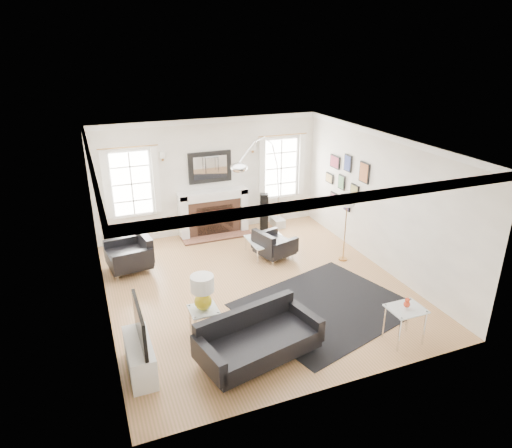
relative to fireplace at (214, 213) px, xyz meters
name	(u,v)px	position (x,y,z in m)	size (l,w,h in m)	color
floor	(256,286)	(0.00, -2.79, -0.54)	(6.00, 6.00, 0.00)	olive
back_wall	(210,177)	(0.00, 0.21, 0.86)	(5.50, 0.04, 2.80)	white
front_wall	(342,299)	(0.00, -5.79, 0.86)	(5.50, 0.04, 2.80)	white
left_wall	(99,242)	(-2.75, -2.79, 0.86)	(0.04, 6.00, 2.80)	white
right_wall	(380,201)	(2.75, -2.79, 0.86)	(0.04, 6.00, 2.80)	white
ceiling	(255,144)	(0.00, -2.79, 2.26)	(5.50, 6.00, 0.02)	white
crown_molding	(255,147)	(0.00, -2.79, 2.20)	(5.50, 6.00, 0.12)	white
fireplace	(214,213)	(0.00, 0.00, 0.00)	(1.70, 0.69, 1.11)	white
mantel_mirror	(210,167)	(0.00, 0.16, 1.11)	(1.05, 0.07, 0.75)	black
window_left	(131,183)	(-1.85, 0.16, 0.92)	(1.24, 0.15, 1.62)	white
window_right	(281,168)	(1.85, 0.16, 0.92)	(1.24, 0.15, 1.62)	white
gallery_wall	(346,178)	(2.72, -1.50, 0.99)	(0.04, 1.73, 1.29)	black
tv_unit	(140,353)	(-2.44, -4.49, -0.21)	(0.35, 1.00, 1.09)	white
area_rug	(325,307)	(0.88, -3.96, -0.54)	(2.78, 2.32, 0.01)	black
sofa	(257,339)	(-0.78, -4.81, -0.22)	(1.98, 1.23, 0.60)	black
armchair_left	(131,255)	(-2.14, -1.23, -0.19)	(0.94, 1.03, 0.63)	black
armchair_right	(273,245)	(0.80, -1.78, -0.24)	(0.90, 0.96, 0.54)	black
coffee_table	(267,241)	(0.76, -1.57, -0.21)	(0.82, 0.82, 0.36)	silver
side_table_left	(204,315)	(-1.36, -3.98, -0.15)	(0.45, 0.45, 0.49)	silver
nesting_table	(405,315)	(1.53, -5.29, -0.05)	(0.55, 0.47, 0.61)	silver
gourd_lamp	(203,290)	(-1.36, -3.98, 0.29)	(0.37, 0.37, 0.59)	gold
orange_vase	(407,303)	(1.53, -5.29, 0.16)	(0.10, 0.10, 0.16)	red
arc_floor_lamp	(260,185)	(0.91, -0.78, 0.84)	(1.80, 1.67, 2.55)	silver
stick_floor_lamp	(347,203)	(2.20, -2.42, 0.76)	(0.31, 0.31, 1.51)	#A9753A
speaker_tower	(264,213)	(1.22, -0.28, -0.06)	(0.19, 0.19, 0.97)	black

